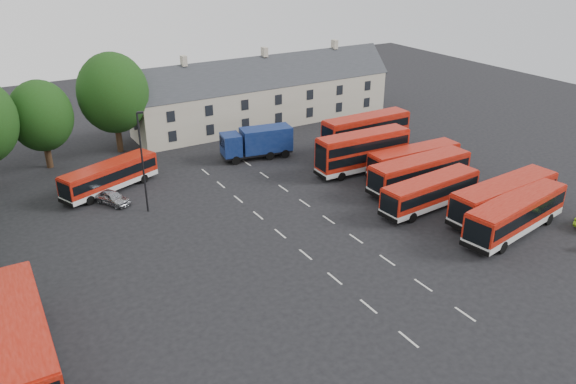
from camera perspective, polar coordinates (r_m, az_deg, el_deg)
name	(u,v)px	position (r m, az deg, el deg)	size (l,w,h in m)	color
ground	(292,244)	(46.23, 0.45, -5.28)	(140.00, 140.00, 0.00)	black
lane_markings	(305,226)	(48.87, 1.74, -3.52)	(5.15, 33.80, 0.01)	beige
terrace_houses	(265,95)	(75.57, -2.33, 9.85)	(35.70, 7.13, 10.06)	beige
bus_row_a	(516,212)	(50.69, 22.17, -1.88)	(11.98, 4.54, 3.31)	silver
bus_row_b	(504,196)	(53.33, 21.09, -0.37)	(11.98, 3.52, 3.34)	silver
bus_row_c	(431,191)	(52.96, 14.28, 0.15)	(10.72, 3.20, 2.99)	silver
bus_row_d	(420,170)	(56.96, 13.24, 2.15)	(11.34, 2.77, 3.20)	silver
bus_row_e	(414,158)	(60.33, 12.68, 3.34)	(10.60, 2.82, 2.97)	silver
bus_dd_south	(363,150)	(59.94, 7.60, 4.27)	(10.56, 2.80, 4.30)	silver
bus_dd_north	(366,132)	(65.42, 7.91, 6.08)	(10.90, 2.60, 4.46)	silver
bus_west	(22,335)	(36.72, -25.43, -12.95)	(3.05, 12.24, 3.45)	silver
bus_north	(110,175)	(57.69, -17.66, 1.68)	(10.18, 5.94, 2.85)	silver
box_truck	(258,142)	(63.46, -3.11, 5.14)	(8.24, 3.82, 3.47)	black
silver_car	(112,198)	(55.19, -17.44, -0.54)	(1.54, 3.82, 1.30)	#9FA1A7
lamppost	(143,160)	(51.13, -14.56, 3.16)	(0.66, 0.36, 9.43)	black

